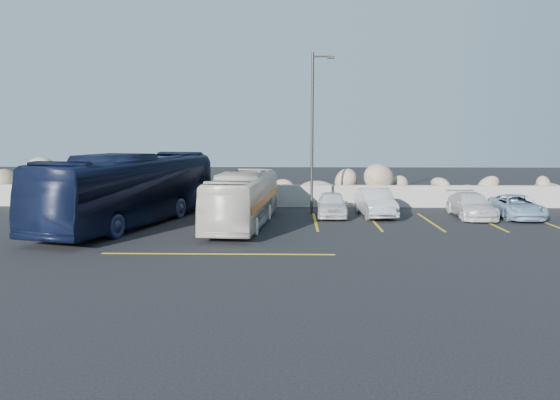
{
  "coord_description": "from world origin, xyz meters",
  "views": [
    {
      "loc": [
        1.57,
        -17.97,
        4.18
      ],
      "look_at": [
        1.03,
        4.0,
        1.39
      ],
      "focal_mm": 35.0,
      "sensor_mm": 36.0,
      "label": 1
    }
  ],
  "objects_px": {
    "lamppost": "(313,128)",
    "tour_coach": "(131,189)",
    "car_d": "(517,207)",
    "vintage_bus": "(243,199)",
    "car_c": "(471,205)",
    "car_a": "(332,204)",
    "car_b": "(376,203)"
  },
  "relations": [
    {
      "from": "car_d",
      "to": "tour_coach",
      "type": "bearing_deg",
      "value": -170.31
    },
    {
      "from": "lamppost",
      "to": "car_a",
      "type": "relative_size",
      "value": 2.23
    },
    {
      "from": "lamppost",
      "to": "tour_coach",
      "type": "relative_size",
      "value": 0.7
    },
    {
      "from": "lamppost",
      "to": "vintage_bus",
      "type": "xyz_separation_m",
      "value": [
        -3.21,
        -3.63,
        -3.11
      ]
    },
    {
      "from": "car_d",
      "to": "vintage_bus",
      "type": "bearing_deg",
      "value": -167.06
    },
    {
      "from": "car_b",
      "to": "car_d",
      "type": "bearing_deg",
      "value": -6.72
    },
    {
      "from": "vintage_bus",
      "to": "car_d",
      "type": "relative_size",
      "value": 2.15
    },
    {
      "from": "vintage_bus",
      "to": "car_c",
      "type": "height_order",
      "value": "vintage_bus"
    },
    {
      "from": "lamppost",
      "to": "car_d",
      "type": "height_order",
      "value": "lamppost"
    },
    {
      "from": "car_d",
      "to": "lamppost",
      "type": "bearing_deg",
      "value": 175.31
    },
    {
      "from": "vintage_bus",
      "to": "car_b",
      "type": "relative_size",
      "value": 2.1
    },
    {
      "from": "lamppost",
      "to": "tour_coach",
      "type": "distance_m",
      "value": 9.35
    },
    {
      "from": "car_b",
      "to": "tour_coach",
      "type": "bearing_deg",
      "value": -169.89
    },
    {
      "from": "lamppost",
      "to": "car_d",
      "type": "distance_m",
      "value": 10.54
    },
    {
      "from": "vintage_bus",
      "to": "tour_coach",
      "type": "distance_m",
      "value": 5.04
    },
    {
      "from": "tour_coach",
      "to": "car_b",
      "type": "distance_m",
      "value": 11.64
    },
    {
      "from": "lamppost",
      "to": "car_c",
      "type": "bearing_deg",
      "value": -8.16
    },
    {
      "from": "car_a",
      "to": "car_d",
      "type": "bearing_deg",
      "value": 0.29
    },
    {
      "from": "tour_coach",
      "to": "car_d",
      "type": "distance_m",
      "value": 18.18
    },
    {
      "from": "lamppost",
      "to": "car_b",
      "type": "height_order",
      "value": "lamppost"
    },
    {
      "from": "tour_coach",
      "to": "car_c",
      "type": "height_order",
      "value": "tour_coach"
    },
    {
      "from": "vintage_bus",
      "to": "car_d",
      "type": "height_order",
      "value": "vintage_bus"
    },
    {
      "from": "lamppost",
      "to": "car_a",
      "type": "height_order",
      "value": "lamppost"
    },
    {
      "from": "lamppost",
      "to": "car_a",
      "type": "distance_m",
      "value": 3.92
    },
    {
      "from": "car_c",
      "to": "lamppost",
      "type": "bearing_deg",
      "value": 172.9
    },
    {
      "from": "tour_coach",
      "to": "car_a",
      "type": "xyz_separation_m",
      "value": [
        9.13,
        2.53,
        -0.98
      ]
    },
    {
      "from": "car_b",
      "to": "lamppost",
      "type": "bearing_deg",
      "value": 161.64
    },
    {
      "from": "lamppost",
      "to": "car_c",
      "type": "relative_size",
      "value": 1.96
    },
    {
      "from": "lamppost",
      "to": "car_c",
      "type": "height_order",
      "value": "lamppost"
    },
    {
      "from": "vintage_bus",
      "to": "car_c",
      "type": "relative_size",
      "value": 2.09
    },
    {
      "from": "tour_coach",
      "to": "car_d",
      "type": "relative_size",
      "value": 2.88
    },
    {
      "from": "car_b",
      "to": "car_c",
      "type": "relative_size",
      "value": 1.0
    }
  ]
}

